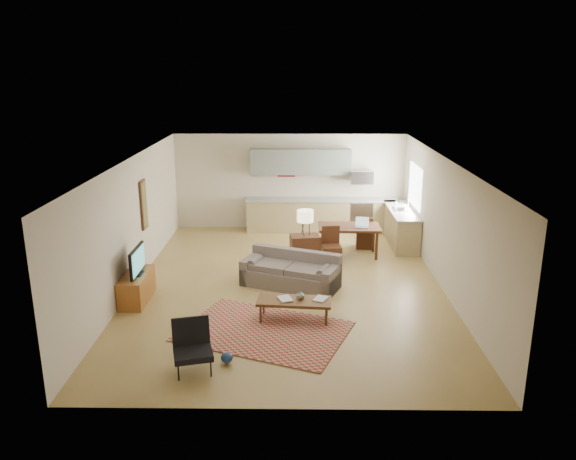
{
  "coord_description": "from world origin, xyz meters",
  "views": [
    {
      "loc": [
        0.15,
        -11.17,
        4.51
      ],
      "look_at": [
        0.0,
        0.3,
        1.15
      ],
      "focal_mm": 35.0,
      "sensor_mm": 36.0,
      "label": 1
    }
  ],
  "objects_px": {
    "tv_credenza": "(137,287)",
    "console_table": "(305,251)",
    "armchair": "(193,348)",
    "sofa": "(290,270)",
    "dining_table": "(349,241)",
    "coffee_table": "(294,310)"
  },
  "relations": [
    {
      "from": "coffee_table",
      "to": "armchair",
      "type": "bearing_deg",
      "value": -125.55
    },
    {
      "from": "tv_credenza",
      "to": "dining_table",
      "type": "bearing_deg",
      "value": 32.26
    },
    {
      "from": "armchair",
      "to": "dining_table",
      "type": "xyz_separation_m",
      "value": [
        2.88,
        5.51,
        -0.01
      ]
    },
    {
      "from": "sofa",
      "to": "console_table",
      "type": "bearing_deg",
      "value": 97.23
    },
    {
      "from": "tv_credenza",
      "to": "sofa",
      "type": "bearing_deg",
      "value": 14.06
    },
    {
      "from": "armchair",
      "to": "console_table",
      "type": "relative_size",
      "value": 1.0
    },
    {
      "from": "console_table",
      "to": "dining_table",
      "type": "height_order",
      "value": "console_table"
    },
    {
      "from": "tv_credenza",
      "to": "console_table",
      "type": "bearing_deg",
      "value": 30.21
    },
    {
      "from": "dining_table",
      "to": "coffee_table",
      "type": "bearing_deg",
      "value": -108.86
    },
    {
      "from": "coffee_table",
      "to": "tv_credenza",
      "type": "relative_size",
      "value": 1.14
    },
    {
      "from": "coffee_table",
      "to": "console_table",
      "type": "bearing_deg",
      "value": 90.21
    },
    {
      "from": "tv_credenza",
      "to": "dining_table",
      "type": "xyz_separation_m",
      "value": [
        4.47,
        2.82,
        0.1
      ]
    },
    {
      "from": "sofa",
      "to": "armchair",
      "type": "distance_m",
      "value": 3.75
    },
    {
      "from": "coffee_table",
      "to": "tv_credenza",
      "type": "bearing_deg",
      "value": 169.28
    },
    {
      "from": "sofa",
      "to": "dining_table",
      "type": "height_order",
      "value": "dining_table"
    },
    {
      "from": "armchair",
      "to": "console_table",
      "type": "xyz_separation_m",
      "value": [
        1.79,
        4.66,
        0.0
      ]
    },
    {
      "from": "armchair",
      "to": "console_table",
      "type": "height_order",
      "value": "same"
    },
    {
      "from": "tv_credenza",
      "to": "console_table",
      "type": "distance_m",
      "value": 3.91
    },
    {
      "from": "coffee_table",
      "to": "armchair",
      "type": "height_order",
      "value": "armchair"
    },
    {
      "from": "coffee_table",
      "to": "dining_table",
      "type": "bearing_deg",
      "value": 75.27
    },
    {
      "from": "sofa",
      "to": "tv_credenza",
      "type": "distance_m",
      "value": 3.15
    },
    {
      "from": "coffee_table",
      "to": "armchair",
      "type": "xyz_separation_m",
      "value": [
        -1.55,
        -1.8,
        0.18
      ]
    }
  ]
}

